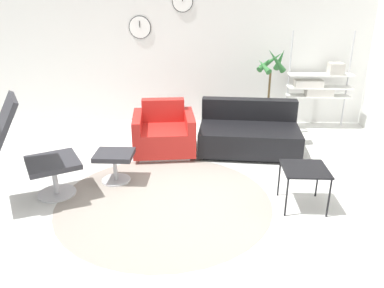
{
  "coord_description": "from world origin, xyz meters",
  "views": [
    {
      "loc": [
        0.18,
        -3.98,
        2.18
      ],
      "look_at": [
        0.02,
        0.13,
        0.55
      ],
      "focal_mm": 35.0,
      "sensor_mm": 36.0,
      "label": 1
    }
  ],
  "objects_px": {
    "lounge_chair": "(10,138)",
    "ottoman": "(115,160)",
    "couch_low": "(249,134)",
    "shelf_unit": "(320,84)",
    "armchair_red": "(164,134)",
    "side_table": "(305,172)",
    "potted_plant": "(269,97)"
  },
  "relations": [
    {
      "from": "ottoman",
      "to": "shelf_unit",
      "type": "height_order",
      "value": "shelf_unit"
    },
    {
      "from": "ottoman",
      "to": "couch_low",
      "type": "relative_size",
      "value": 0.31
    },
    {
      "from": "side_table",
      "to": "ottoman",
      "type": "bearing_deg",
      "value": 166.72
    },
    {
      "from": "lounge_chair",
      "to": "shelf_unit",
      "type": "height_order",
      "value": "shelf_unit"
    },
    {
      "from": "armchair_red",
      "to": "lounge_chair",
      "type": "bearing_deg",
      "value": 38.98
    },
    {
      "from": "lounge_chair",
      "to": "shelf_unit",
      "type": "xyz_separation_m",
      "value": [
        4.01,
        2.77,
        0.01
      ]
    },
    {
      "from": "ottoman",
      "to": "armchair_red",
      "type": "bearing_deg",
      "value": 61.93
    },
    {
      "from": "lounge_chair",
      "to": "side_table",
      "type": "height_order",
      "value": "lounge_chair"
    },
    {
      "from": "couch_low",
      "to": "shelf_unit",
      "type": "xyz_separation_m",
      "value": [
        1.29,
        1.11,
        0.53
      ]
    },
    {
      "from": "ottoman",
      "to": "armchair_red",
      "type": "distance_m",
      "value": 1.09
    },
    {
      "from": "ottoman",
      "to": "armchair_red",
      "type": "height_order",
      "value": "armchair_red"
    },
    {
      "from": "ottoman",
      "to": "shelf_unit",
      "type": "xyz_separation_m",
      "value": [
        3.06,
        2.2,
        0.5
      ]
    },
    {
      "from": "couch_low",
      "to": "side_table",
      "type": "height_order",
      "value": "couch_low"
    },
    {
      "from": "shelf_unit",
      "to": "armchair_red",
      "type": "bearing_deg",
      "value": -153.99
    },
    {
      "from": "lounge_chair",
      "to": "couch_low",
      "type": "xyz_separation_m",
      "value": [
        2.72,
        1.66,
        -0.52
      ]
    },
    {
      "from": "armchair_red",
      "to": "couch_low",
      "type": "bearing_deg",
      "value": 178.92
    },
    {
      "from": "ottoman",
      "to": "potted_plant",
      "type": "distance_m",
      "value": 2.91
    },
    {
      "from": "potted_plant",
      "to": "shelf_unit",
      "type": "distance_m",
      "value": 0.95
    },
    {
      "from": "ottoman",
      "to": "armchair_red",
      "type": "relative_size",
      "value": 0.48
    },
    {
      "from": "potted_plant",
      "to": "shelf_unit",
      "type": "height_order",
      "value": "shelf_unit"
    },
    {
      "from": "side_table",
      "to": "potted_plant",
      "type": "bearing_deg",
      "value": 90.72
    },
    {
      "from": "ottoman",
      "to": "side_table",
      "type": "distance_m",
      "value": 2.26
    },
    {
      "from": "potted_plant",
      "to": "lounge_chair",
      "type": "bearing_deg",
      "value": -141.45
    },
    {
      "from": "side_table",
      "to": "couch_low",
      "type": "bearing_deg",
      "value": 104.91
    },
    {
      "from": "lounge_chair",
      "to": "ottoman",
      "type": "bearing_deg",
      "value": 90.0
    },
    {
      "from": "lounge_chair",
      "to": "side_table",
      "type": "relative_size",
      "value": 2.75
    },
    {
      "from": "lounge_chair",
      "to": "armchair_red",
      "type": "height_order",
      "value": "lounge_chair"
    },
    {
      "from": "couch_low",
      "to": "potted_plant",
      "type": "height_order",
      "value": "potted_plant"
    },
    {
      "from": "lounge_chair",
      "to": "potted_plant",
      "type": "height_order",
      "value": "potted_plant"
    },
    {
      "from": "ottoman",
      "to": "potted_plant",
      "type": "height_order",
      "value": "potted_plant"
    },
    {
      "from": "lounge_chair",
      "to": "ottoman",
      "type": "distance_m",
      "value": 1.21
    },
    {
      "from": "lounge_chair",
      "to": "armchair_red",
      "type": "relative_size",
      "value": 1.36
    }
  ]
}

